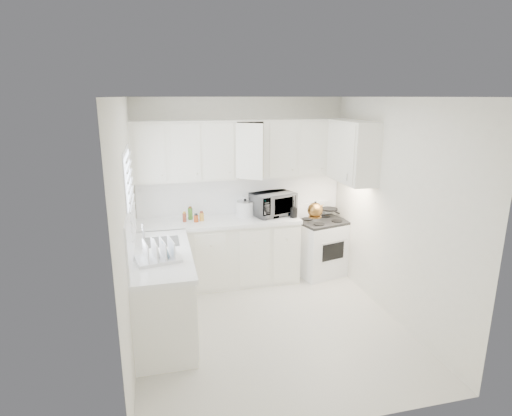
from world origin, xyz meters
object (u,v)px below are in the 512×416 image
object	(u,v)px
microwave	(273,201)
rice_cooker	(245,207)
stove	(321,240)
dish_rack	(158,249)
tea_kettle	(315,209)
utensil_crock	(294,206)

from	to	relation	value
microwave	rice_cooker	distance (m)	0.41
stove	dish_rack	xyz separation A→B (m)	(-2.37, -1.29, 0.54)
tea_kettle	stove	bearing A→B (deg)	26.36
dish_rack	microwave	bearing A→B (deg)	28.86
microwave	dish_rack	size ratio (longest dim) A/B	1.33
tea_kettle	utensil_crock	distance (m)	0.31
microwave	rice_cooker	world-z (taller)	microwave
stove	dish_rack	distance (m)	2.75
rice_cooker	dish_rack	world-z (taller)	rice_cooker
microwave	tea_kettle	bearing A→B (deg)	-43.19
dish_rack	tea_kettle	bearing A→B (deg)	16.19
stove	dish_rack	size ratio (longest dim) A/B	2.42
rice_cooker	dish_rack	xyz separation A→B (m)	(-1.23, -1.41, -0.01)
tea_kettle	microwave	size ratio (longest dim) A/B	0.46
microwave	dish_rack	distance (m)	2.14
microwave	utensil_crock	world-z (taller)	microwave
tea_kettle	microwave	xyz separation A→B (m)	(-0.55, 0.24, 0.09)
stove	tea_kettle	xyz separation A→B (m)	(-0.18, -0.16, 0.53)
stove	rice_cooker	distance (m)	1.26
stove	microwave	size ratio (longest dim) A/B	1.82
microwave	utensil_crock	bearing A→B (deg)	-57.61
tea_kettle	dish_rack	size ratio (longest dim) A/B	0.61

